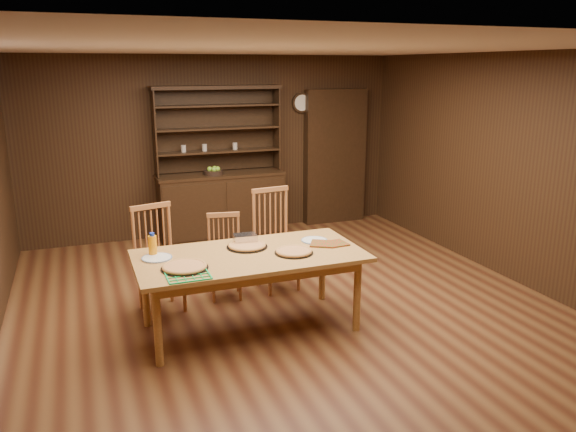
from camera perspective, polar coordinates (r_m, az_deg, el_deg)
name	(u,v)px	position (r m, az deg, el deg)	size (l,w,h in m)	color
floor	(288,307)	(5.94, -0.02, -9.22)	(6.00, 6.00, 0.00)	brown
room_shell	(288,157)	(5.48, -0.02, 5.99)	(6.00, 6.00, 6.00)	white
china_hutch	(221,196)	(8.26, -6.84, 1.99)	(1.84, 0.52, 2.17)	black
doorway	(335,157)	(8.94, 4.78, 6.01)	(1.00, 0.18, 2.10)	black
wall_clock	(302,103)	(8.68, 1.39, 11.43)	(0.30, 0.05, 0.30)	black
dining_table	(250,261)	(5.25, -3.90, -4.58)	(2.10, 1.05, 0.75)	#C68744
chair_left	(157,255)	(5.87, -13.16, -3.85)	(0.54, 0.52, 1.09)	#AB673A
chair_center	(225,253)	(6.11, -6.44, -3.77)	(0.43, 0.42, 0.91)	#AB673A
chair_right	(274,235)	(6.29, -1.40, -1.96)	(0.51, 0.49, 1.13)	#AB673A
pizza_left	(185,267)	(4.92, -10.46, -5.10)	(0.41, 0.41, 0.04)	black
pizza_right	(294,251)	(5.23, 0.60, -3.62)	(0.36, 0.36, 0.04)	black
pizza_center	(247,246)	(5.41, -4.18, -3.02)	(0.39, 0.39, 0.04)	black
cooling_rack	(187,274)	(4.77, -10.20, -5.82)	(0.35, 0.35, 0.02)	#0EB654
plate_left	(157,258)	(5.22, -13.17, -4.17)	(0.27, 0.27, 0.02)	white
plate_right	(314,240)	(5.59, 2.69, -2.49)	(0.26, 0.26, 0.02)	white
foil_dish	(245,239)	(5.53, -4.38, -2.32)	(0.22, 0.16, 0.09)	white
juice_bottle	(153,245)	(5.29, -13.59, -2.90)	(0.08, 0.08, 0.22)	#FF970D
pot_holder_a	(336,244)	(5.51, 4.88, -2.80)	(0.21, 0.21, 0.02)	red
pot_holder_b	(322,244)	(5.49, 3.49, -2.83)	(0.22, 0.22, 0.02)	red
fruit_bowl	(213,171)	(8.09, -7.59, 4.51)	(0.28, 0.28, 0.12)	black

